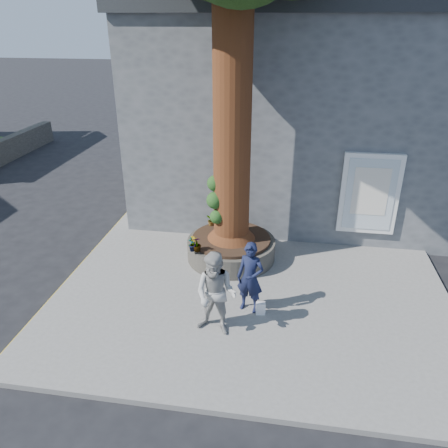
# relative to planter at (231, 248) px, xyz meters

# --- Properties ---
(ground) EXTENTS (120.00, 120.00, 0.00)m
(ground) POSITION_rel_planter_xyz_m (-0.80, -2.00, -0.41)
(ground) COLOR black
(ground) RESTS_ON ground
(pavement) EXTENTS (9.00, 8.00, 0.12)m
(pavement) POSITION_rel_planter_xyz_m (0.70, -1.00, -0.35)
(pavement) COLOR slate
(pavement) RESTS_ON ground
(yellow_line) EXTENTS (0.10, 30.00, 0.01)m
(yellow_line) POSITION_rel_planter_xyz_m (-3.85, -1.00, -0.41)
(yellow_line) COLOR yellow
(yellow_line) RESTS_ON ground
(stone_shop) EXTENTS (10.30, 8.30, 6.30)m
(stone_shop) POSITION_rel_planter_xyz_m (1.70, 5.20, 2.75)
(stone_shop) COLOR #515457
(stone_shop) RESTS_ON ground
(planter) EXTENTS (2.30, 2.30, 0.60)m
(planter) POSITION_rel_planter_xyz_m (0.00, 0.00, 0.00)
(planter) COLOR black
(planter) RESTS_ON pavement
(man) EXTENTS (0.66, 0.52, 1.61)m
(man) POSITION_rel_planter_xyz_m (0.72, -2.18, 0.51)
(man) COLOR #121834
(man) RESTS_ON pavement
(woman) EXTENTS (0.99, 0.84, 1.79)m
(woman) POSITION_rel_planter_xyz_m (0.13, -3.02, 0.60)
(woman) COLOR #A09E99
(woman) RESTS_ON pavement
(shopping_bag) EXTENTS (0.22, 0.15, 0.28)m
(shopping_bag) POSITION_rel_planter_xyz_m (0.97, -2.31, -0.15)
(shopping_bag) COLOR white
(shopping_bag) RESTS_ON pavement
(plant_a) EXTENTS (0.21, 0.22, 0.35)m
(plant_a) POSITION_rel_planter_xyz_m (-0.85, -0.85, 0.48)
(plant_a) COLOR gray
(plant_a) RESTS_ON planter
(plant_b) EXTENTS (0.27, 0.27, 0.37)m
(plant_b) POSITION_rel_planter_xyz_m (-0.85, -0.85, 0.49)
(plant_b) COLOR gray
(plant_b) RESTS_ON planter
(plant_c) EXTENTS (0.26, 0.26, 0.37)m
(plant_c) POSITION_rel_planter_xyz_m (-0.73, -0.85, 0.49)
(plant_c) COLOR gray
(plant_c) RESTS_ON planter
(plant_d) EXTENTS (0.31, 0.33, 0.30)m
(plant_d) POSITION_rel_planter_xyz_m (-0.65, 0.63, 0.46)
(plant_d) COLOR gray
(plant_d) RESTS_ON planter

